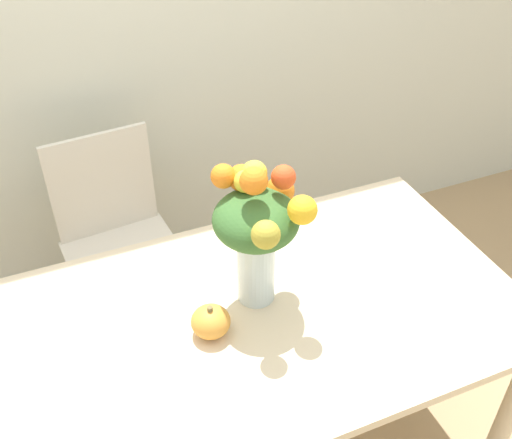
{
  "coord_description": "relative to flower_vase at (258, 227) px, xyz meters",
  "views": [
    {
      "loc": [
        -0.41,
        -1.06,
        1.99
      ],
      "look_at": [
        0.06,
        0.06,
        1.03
      ],
      "focal_mm": 42.0,
      "sensor_mm": 36.0,
      "label": 1
    }
  ],
  "objects": [
    {
      "name": "flower_vase",
      "position": [
        0.0,
        0.0,
        0.0
      ],
      "size": [
        0.25,
        0.28,
        0.45
      ],
      "color": "silver",
      "rests_on": "dining_table"
    },
    {
      "name": "dining_table",
      "position": [
        -0.07,
        -0.07,
        -0.34
      ],
      "size": [
        1.58,
        0.85,
        0.75
      ],
      "color": "beige",
      "rests_on": "ground_plane"
    },
    {
      "name": "pumpkin",
      "position": [
        -0.17,
        -0.08,
        -0.21
      ],
      "size": [
        0.11,
        0.11,
        0.1
      ],
      "color": "gold",
      "rests_on": "dining_table"
    },
    {
      "name": "dining_chair_near_window",
      "position": [
        -0.28,
        0.71,
        -0.53
      ],
      "size": [
        0.46,
        0.46,
        0.9
      ],
      "rotation": [
        0.0,
        0.0,
        0.09
      ],
      "color": "silver",
      "rests_on": "ground_plane"
    }
  ]
}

